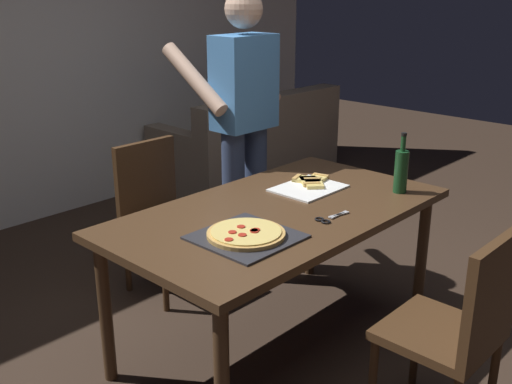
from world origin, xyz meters
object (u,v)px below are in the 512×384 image
at_px(pepperoni_pizza_on_tray, 246,235).
at_px(chair_far_side, 158,208).
at_px(kitchen_scissors, 329,218).
at_px(person_serving_pizza, 243,120).
at_px(dining_table, 279,223).
at_px(wine_bottle, 401,170).
at_px(chair_near_camera, 460,324).
at_px(couch, 251,150).

bearing_deg(pepperoni_pizza_on_tray, chair_far_side, 71.45).
bearing_deg(pepperoni_pizza_on_tray, kitchen_scissors, -17.11).
relative_size(pepperoni_pizza_on_tray, kitchen_scissors, 2.02).
bearing_deg(person_serving_pizza, dining_table, -124.45).
height_order(dining_table, wine_bottle, wine_bottle).
height_order(dining_table, chair_near_camera, chair_near_camera).
distance_m(person_serving_pizza, kitchen_scissors, 1.11).
distance_m(dining_table, chair_far_side, 0.96).
relative_size(dining_table, wine_bottle, 5.30).
bearing_deg(dining_table, couch, 46.30).
bearing_deg(chair_near_camera, wine_bottle, 46.75).
height_order(dining_table, chair_far_side, chair_far_side).
height_order(couch, wine_bottle, wine_bottle).
relative_size(dining_table, pepperoni_pizza_on_tray, 4.23).
distance_m(wine_bottle, kitchen_scissors, 0.58).
xyz_separation_m(chair_far_side, pepperoni_pizza_on_tray, (-0.36, -1.08, 0.25)).
relative_size(chair_far_side, kitchen_scissors, 4.60).
bearing_deg(chair_far_side, wine_bottle, -63.73).
bearing_deg(dining_table, person_serving_pizza, 55.55).
bearing_deg(person_serving_pizza, pepperoni_pizza_on_tray, -135.07).
height_order(person_serving_pizza, wine_bottle, person_serving_pizza).
xyz_separation_m(couch, wine_bottle, (-1.28, -2.28, 0.57)).
distance_m(pepperoni_pizza_on_tray, kitchen_scissors, 0.43).
xyz_separation_m(dining_table, kitchen_scissors, (0.05, -0.26, 0.08)).
bearing_deg(dining_table, pepperoni_pizza_on_tray, -160.07).
bearing_deg(chair_far_side, dining_table, -90.00).
xyz_separation_m(dining_table, chair_far_side, (0.00, 0.95, -0.17)).
xyz_separation_m(chair_far_side, person_serving_pizza, (0.50, -0.22, 0.49)).
distance_m(chair_near_camera, wine_bottle, 0.97).
bearing_deg(person_serving_pizza, chair_near_camera, -106.60).
xyz_separation_m(dining_table, couch, (1.90, 1.99, -0.37)).
distance_m(chair_near_camera, person_serving_pizza, 1.82).
height_order(dining_table, person_serving_pizza, person_serving_pizza).
height_order(dining_table, pepperoni_pizza_on_tray, pepperoni_pizza_on_tray).
bearing_deg(wine_bottle, person_serving_pizza, 96.35).
xyz_separation_m(dining_table, pepperoni_pizza_on_tray, (-0.36, -0.13, 0.09)).
distance_m(pepperoni_pizza_on_tray, wine_bottle, 1.00).
distance_m(person_serving_pizza, pepperoni_pizza_on_tray, 1.24).
distance_m(couch, pepperoni_pizza_on_tray, 3.13).
height_order(chair_near_camera, pepperoni_pizza_on_tray, chair_near_camera).
height_order(pepperoni_pizza_on_tray, wine_bottle, wine_bottle).
bearing_deg(kitchen_scissors, chair_near_camera, -94.20).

